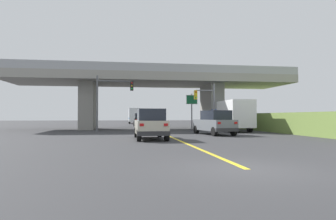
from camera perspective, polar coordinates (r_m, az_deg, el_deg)
ground at (r=36.80m, az=-3.13°, el=-3.61°), size 160.00×160.00×0.00m
overpass_bridge at (r=36.95m, az=-3.12°, el=4.51°), size 33.70×8.74×7.36m
lane_divider_stripe at (r=21.31m, az=0.97°, el=-5.34°), size 0.20×25.59×0.01m
suv_lead at (r=20.07m, az=-3.38°, el=-2.70°), size 1.98×4.77×2.02m
suv_crossing at (r=25.17m, az=8.86°, el=-2.39°), size 2.59×4.95×2.02m
box_truck at (r=31.23m, az=12.21°, el=-1.02°), size 2.33×6.80×3.11m
sedan_oncoming at (r=47.22m, az=-5.32°, el=-1.85°), size 1.99×4.46×2.02m
traffic_signal_nearside at (r=31.96m, az=7.49°, el=1.62°), size 2.27×0.36×5.00m
traffic_signal_farside at (r=30.92m, az=-11.05°, el=2.82°), size 3.72×0.36×5.68m
highway_sign at (r=35.52m, az=4.57°, el=1.22°), size 1.35×0.17×4.23m
semi_truck_distant at (r=63.74m, az=-6.45°, el=-1.08°), size 2.33×7.34×3.23m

